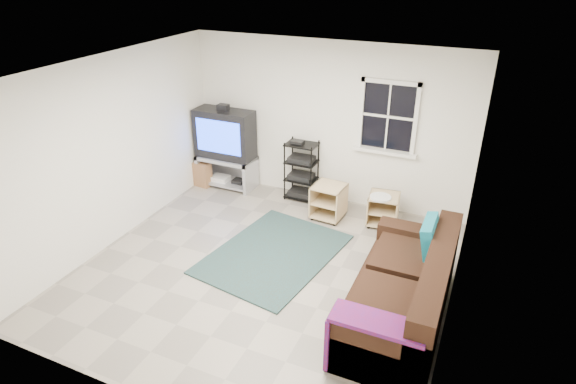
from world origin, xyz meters
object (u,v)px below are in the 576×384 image
at_px(side_table_left, 329,200).
at_px(tv_unit, 226,142).
at_px(av_rack, 301,174).
at_px(sofa, 404,294).
at_px(side_table_right, 383,207).

bearing_deg(side_table_left, tv_unit, 170.45).
bearing_deg(av_rack, sofa, -46.69).
xyz_separation_m(side_table_left, sofa, (1.54, -1.91, 0.06)).
height_order(tv_unit, av_rack, tv_unit).
relative_size(tv_unit, side_table_right, 2.89).
relative_size(tv_unit, av_rack, 1.47).
relative_size(side_table_left, side_table_right, 1.07).
xyz_separation_m(side_table_left, side_table_right, (0.82, 0.12, -0.01)).
bearing_deg(side_table_left, side_table_right, 8.21).
xyz_separation_m(tv_unit, av_rack, (1.38, 0.07, -0.37)).
relative_size(side_table_right, sofa, 0.23).
bearing_deg(side_table_right, av_rack, 168.66).
bearing_deg(sofa, side_table_right, 109.64).
relative_size(tv_unit, side_table_left, 2.69).
height_order(av_rack, sofa, av_rack).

